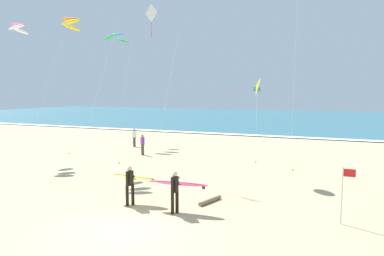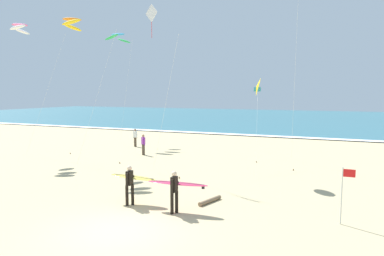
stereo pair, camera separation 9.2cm
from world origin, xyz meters
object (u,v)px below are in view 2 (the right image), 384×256
(surfer_trailing, at_px, (131,180))
(kite_arc_cobalt_close, at_px, (118,38))
(bystander_purple_top, at_px, (143,144))
(bystander_white_top, at_px, (135,138))
(driftwood_log, at_px, (210,201))
(kite_arc_rose_mid, at_px, (20,28))
(surfer_lead, at_px, (176,186))
(kite_diamond_ivory_far, at_px, (153,21))
(kite_arc_amber_low, at_px, (72,23))
(kite_delta_golden_distant, at_px, (257,87))
(lifeguard_flag, at_px, (343,190))

(surfer_trailing, bearing_deg, kite_arc_cobalt_close, 126.26)
(bystander_purple_top, height_order, bystander_white_top, same)
(driftwood_log, bearing_deg, kite_arc_rose_mid, 163.40)
(kite_arc_cobalt_close, distance_m, bystander_purple_top, 11.98)
(surfer_lead, relative_size, kite_arc_cobalt_close, 0.25)
(kite_diamond_ivory_far, relative_size, bystander_white_top, 6.16)
(surfer_trailing, relative_size, bystander_white_top, 1.35)
(kite_arc_amber_low, relative_size, kite_arc_cobalt_close, 0.91)
(kite_arc_rose_mid, distance_m, kite_diamond_ivory_far, 11.60)
(kite_delta_golden_distant, bearing_deg, surfer_trailing, -120.59)
(kite_delta_golden_distant, bearing_deg, bystander_purple_top, 158.84)
(kite_delta_golden_distant, relative_size, bystander_purple_top, 3.52)
(surfer_trailing, distance_m, driftwood_log, 3.49)
(bystander_white_top, bearing_deg, surfer_trailing, -58.17)
(kite_arc_rose_mid, xyz_separation_m, kite_delta_golden_distant, (17.37, 0.19, -4.38))
(lifeguard_flag, height_order, driftwood_log, lifeguard_flag)
(surfer_lead, distance_m, kite_delta_golden_distant, 8.02)
(kite_arc_amber_low, bearing_deg, kite_delta_golden_distant, 7.48)
(kite_arc_cobalt_close, xyz_separation_m, driftwood_log, (14.36, -13.98, -9.86))
(bystander_purple_top, bearing_deg, surfer_trailing, -61.39)
(bystander_white_top, bearing_deg, bystander_purple_top, -49.32)
(kite_diamond_ivory_far, bearing_deg, lifeguard_flag, -23.46)
(kite_delta_golden_distant, relative_size, driftwood_log, 3.99)
(kite_arc_rose_mid, bearing_deg, lifeguard_flag, -13.88)
(kite_diamond_ivory_far, height_order, kite_arc_amber_low, kite_diamond_ivory_far)
(kite_diamond_ivory_far, height_order, driftwood_log, kite_diamond_ivory_far)
(surfer_lead, height_order, lifeguard_flag, lifeguard_flag)
(surfer_lead, bearing_deg, lifeguard_flag, 10.93)
(kite_delta_golden_distant, distance_m, driftwood_log, 7.17)
(kite_arc_rose_mid, distance_m, driftwood_log, 19.59)
(kite_delta_golden_distant, relative_size, bystander_white_top, 3.52)
(surfer_trailing, height_order, bystander_white_top, surfer_trailing)
(surfer_trailing, xyz_separation_m, driftwood_log, (3.02, 1.47, -0.96))
(kite_arc_rose_mid, distance_m, kite_delta_golden_distant, 17.91)
(lifeguard_flag, relative_size, driftwood_log, 1.50)
(lifeguard_flag, bearing_deg, driftwood_log, 175.05)
(surfer_lead, distance_m, driftwood_log, 2.07)
(driftwood_log, bearing_deg, bystander_white_top, 133.48)
(bystander_purple_top, bearing_deg, kite_delta_golden_distant, -21.16)
(surfer_trailing, xyz_separation_m, kite_diamond_ivory_far, (-1.94, 5.44, 7.75))
(kite_arc_amber_low, relative_size, bystander_purple_top, 5.91)
(surfer_lead, bearing_deg, kite_arc_rose_mid, 157.30)
(lifeguard_flag, xyz_separation_m, driftwood_log, (-5.23, 0.45, -1.18))
(surfer_trailing, relative_size, kite_arc_rose_mid, 0.22)
(bystander_purple_top, distance_m, lifeguard_flag, 16.65)
(bystander_purple_top, relative_size, lifeguard_flag, 0.76)
(lifeguard_flag, bearing_deg, kite_diamond_ivory_far, 156.54)
(surfer_lead, relative_size, lifeguard_flag, 1.23)
(surfer_trailing, xyz_separation_m, kite_delta_golden_distant, (3.89, 6.58, 4.00))
(kite_arc_cobalt_close, bearing_deg, bystander_purple_top, -42.16)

